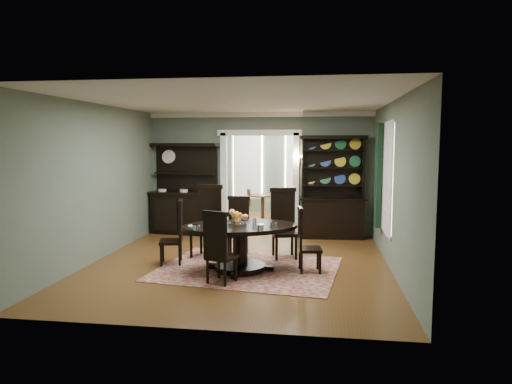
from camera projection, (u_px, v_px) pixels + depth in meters
room at (239, 180)px, 8.37m from camera, size 5.51×6.01×3.01m
parlor at (271, 167)px, 13.78m from camera, size 3.51×3.50×3.01m
doorway_trim at (260, 169)px, 11.27m from camera, size 2.08×0.25×2.57m
right_window at (383, 177)px, 8.87m from camera, size 0.15×1.47×2.12m
wall_sconce at (298, 158)px, 10.96m from camera, size 0.27×0.21×0.21m
rug at (248, 269)px, 8.19m from camera, size 3.43×2.88×0.01m
dining_table at (240, 239)px, 8.05m from camera, size 2.40×2.40×0.81m
centerpiece at (237, 222)px, 7.92m from camera, size 1.59×1.02×0.26m
chair_far_left at (208, 219)px, 9.08m from camera, size 0.64×0.62×1.43m
chair_far_mid at (238, 224)px, 9.17m from camera, size 0.47×0.44×1.19m
chair_far_right at (284, 221)px, 9.00m from camera, size 0.62×0.60×1.37m
chair_end_left at (176, 230)px, 8.47m from camera, size 0.52×0.53×1.21m
chair_end_right at (304, 238)px, 7.92m from camera, size 0.46×0.47×1.15m
chair_near at (218, 246)px, 7.23m from camera, size 0.56×0.55×1.20m
sideboard at (185, 202)px, 11.36m from camera, size 1.76×0.77×2.25m
welsh_dresser at (332, 201)px, 10.85m from camera, size 1.59×0.66×2.43m
parlor_table at (263, 204)px, 13.23m from camera, size 0.82×0.82×0.76m
parlor_chair_left at (245, 204)px, 13.25m from camera, size 0.43×0.42×0.92m
parlor_chair_right at (291, 206)px, 12.97m from camera, size 0.39×0.38×0.85m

